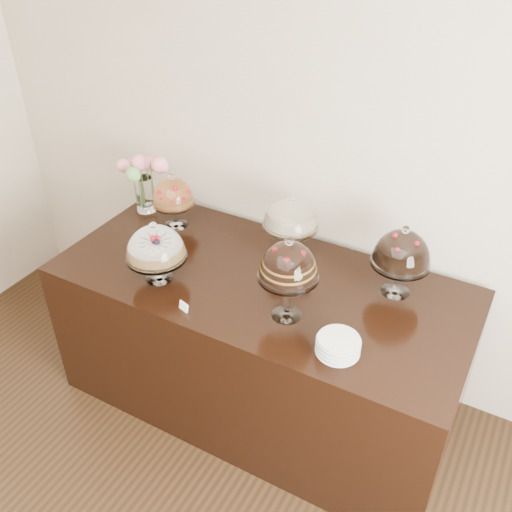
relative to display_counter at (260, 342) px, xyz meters
The scene contains 10 objects.
wall_back 1.22m from the display_counter, 62.93° to the left, with size 5.00×0.04×3.00m, color #C2B49C.
display_counter is the anchor object (origin of this frame).
cake_stand_sugar_sponge 0.84m from the display_counter, 152.68° to the right, with size 0.32×0.32×0.34m.
cake_stand_choco_layer 0.81m from the display_counter, 37.54° to the right, with size 0.29×0.29×0.45m.
cake_stand_cheesecake 0.75m from the display_counter, 84.59° to the left, with size 0.31×0.31×0.37m.
cake_stand_dark_choco 0.98m from the display_counter, 20.57° to the left, with size 0.29×0.29×0.39m.
cake_stand_fruit_tart 1.00m from the display_counter, 161.77° to the left, with size 0.25×0.25×0.35m.
flower_vase 1.23m from the display_counter, 162.82° to the left, with size 0.32×0.27×0.38m.
plate_stack 0.81m from the display_counter, 28.96° to the right, with size 0.19×0.19×0.08m.
price_card_left 0.65m from the display_counter, 117.62° to the right, with size 0.06×0.01×0.04m, color white.
Camera 1 is at (0.86, 0.35, 2.70)m, focal length 40.00 mm.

